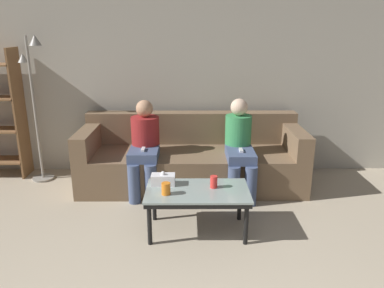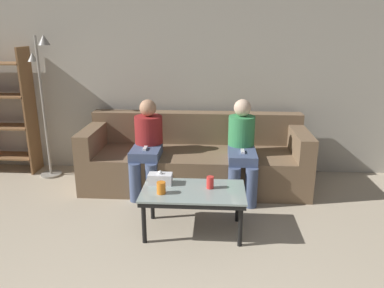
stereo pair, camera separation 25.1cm
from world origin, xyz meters
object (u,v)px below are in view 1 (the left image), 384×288
(standing_lamp, at_px, (35,94))
(coffee_table, at_px, (197,194))
(cup_near_left, at_px, (214,182))
(tissue_box, at_px, (163,179))
(seated_person_left_end, at_px, (145,144))
(seated_person_mid_left, at_px, (239,145))
(couch, at_px, (192,160))
(cup_near_right, at_px, (166,189))

(standing_lamp, bearing_deg, coffee_table, -34.11)
(coffee_table, distance_m, cup_near_left, 0.19)
(cup_near_left, bearing_deg, coffee_table, -161.62)
(tissue_box, height_order, seated_person_left_end, seated_person_left_end)
(cup_near_left, distance_m, seated_person_mid_left, 0.90)
(cup_near_left, bearing_deg, couch, 100.29)
(seated_person_left_end, bearing_deg, tissue_box, -71.72)
(seated_person_mid_left, bearing_deg, seated_person_left_end, 178.59)
(cup_near_right, relative_size, standing_lamp, 0.06)
(coffee_table, distance_m, seated_person_mid_left, 1.03)
(cup_near_left, height_order, cup_near_right, cup_near_left)
(coffee_table, bearing_deg, standing_lamp, 145.89)
(cup_near_left, distance_m, standing_lamp, 2.47)
(couch, distance_m, seated_person_left_end, 0.63)
(standing_lamp, xyz_separation_m, seated_person_left_end, (1.32, -0.37, -0.51))
(coffee_table, bearing_deg, seated_person_left_end, 122.41)
(coffee_table, xyz_separation_m, standing_lamp, (-1.90, 1.29, 0.70))
(coffee_table, bearing_deg, seated_person_mid_left, 61.24)
(coffee_table, bearing_deg, cup_near_left, 18.38)
(coffee_table, relative_size, cup_near_left, 8.30)
(cup_near_right, bearing_deg, standing_lamp, 139.61)
(cup_near_right, relative_size, seated_person_mid_left, 0.10)
(cup_near_left, bearing_deg, seated_person_left_end, 130.21)
(couch, relative_size, standing_lamp, 1.48)
(coffee_table, xyz_separation_m, seated_person_left_end, (-0.58, 0.91, 0.19))
(cup_near_left, relative_size, seated_person_left_end, 0.11)
(tissue_box, xyz_separation_m, standing_lamp, (-1.58, 1.16, 0.60))
(cup_near_right, height_order, standing_lamp, standing_lamp)
(couch, relative_size, seated_person_mid_left, 2.43)
(couch, bearing_deg, seated_person_left_end, -157.60)
(tissue_box, bearing_deg, cup_near_left, -8.74)
(tissue_box, bearing_deg, cup_near_right, -79.55)
(coffee_table, relative_size, tissue_box, 4.25)
(cup_near_left, relative_size, tissue_box, 0.51)
(tissue_box, height_order, standing_lamp, standing_lamp)
(couch, distance_m, coffee_table, 1.13)
(cup_near_right, bearing_deg, seated_person_left_end, 106.66)
(couch, xyz_separation_m, cup_near_right, (-0.23, -1.22, 0.17))
(standing_lamp, height_order, seated_person_mid_left, standing_lamp)
(cup_near_right, height_order, seated_person_left_end, seated_person_left_end)
(standing_lamp, bearing_deg, cup_near_right, -40.39)
(couch, distance_m, cup_near_right, 1.25)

